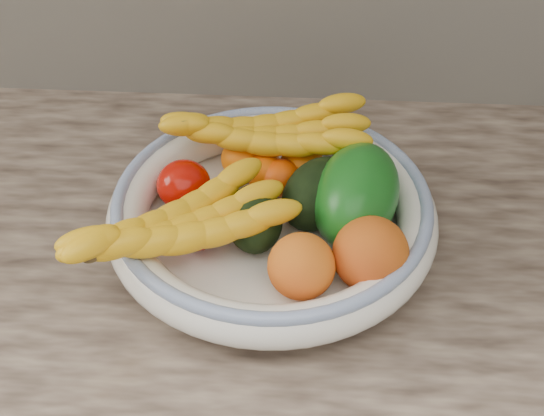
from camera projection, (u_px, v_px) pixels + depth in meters
The scene contains 14 objects.
fruit_bowl at pixel (272, 215), 0.98m from camera, with size 0.39×0.39×0.08m.
clementine_back_left at pixel (244, 159), 1.05m from camera, with size 0.06×0.06×0.05m, color orange.
clementine_back_right at pixel (302, 164), 1.04m from camera, with size 0.05×0.05×0.05m, color orange.
clementine_back_mid at pixel (281, 178), 1.02m from camera, with size 0.05×0.05×0.05m, color #E04904.
clementine_extra at pixel (265, 171), 1.03m from camera, with size 0.05×0.05×0.05m, color #F26005.
tomato_left at pixel (184, 185), 1.00m from camera, with size 0.07×0.07×0.06m, color #AC0B02.
tomato_near_left at pixel (194, 225), 0.95m from camera, with size 0.07×0.07×0.06m, color #A50D14.
avocado_center at pixel (254, 219), 0.95m from camera, with size 0.07×0.10×0.07m, color black.
avocado_right at pixel (318, 194), 0.99m from camera, with size 0.08×0.11×0.08m, color black.
green_mango at pixel (356, 195), 0.97m from camera, with size 0.10×0.15×0.11m, color #0E4F11.
peach_front at pixel (301, 266), 0.89m from camera, with size 0.07×0.07×0.07m, color orange.
peach_right at pixel (371, 254), 0.91m from camera, with size 0.08×0.08×0.08m, color orange.
banana_bunch_back at pixel (265, 138), 1.03m from camera, with size 0.27×0.10×0.08m, color #EAAE13, non-canonical shape.
banana_bunch_front at pixel (178, 231), 0.91m from camera, with size 0.28×0.11×0.08m, color yellow, non-canonical shape.
Camera 1 is at (0.04, 0.94, 1.61)m, focal length 55.00 mm.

